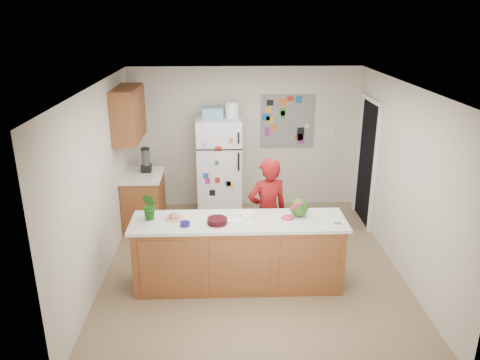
{
  "coord_description": "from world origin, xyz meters",
  "views": [
    {
      "loc": [
        -0.37,
        -5.79,
        3.35
      ],
      "look_at": [
        -0.16,
        0.2,
        1.2
      ],
      "focal_mm": 35.0,
      "sensor_mm": 36.0,
      "label": 1
    }
  ],
  "objects_px": {
    "refrigerator": "(220,166)",
    "cherry_bowl": "(217,221)",
    "watermelon": "(299,207)",
    "person": "(267,212)"
  },
  "relations": [
    {
      "from": "watermelon",
      "to": "cherry_bowl",
      "type": "height_order",
      "value": "watermelon"
    },
    {
      "from": "refrigerator",
      "to": "watermelon",
      "type": "bearing_deg",
      "value": -66.26
    },
    {
      "from": "person",
      "to": "watermelon",
      "type": "height_order",
      "value": "person"
    },
    {
      "from": "cherry_bowl",
      "to": "refrigerator",
      "type": "bearing_deg",
      "value": 89.67
    },
    {
      "from": "watermelon",
      "to": "cherry_bowl",
      "type": "distance_m",
      "value": 1.04
    },
    {
      "from": "cherry_bowl",
      "to": "watermelon",
      "type": "bearing_deg",
      "value": 9.25
    },
    {
      "from": "person",
      "to": "refrigerator",
      "type": "bearing_deg",
      "value": -84.67
    },
    {
      "from": "refrigerator",
      "to": "cherry_bowl",
      "type": "bearing_deg",
      "value": -90.33
    },
    {
      "from": "refrigerator",
      "to": "watermelon",
      "type": "distance_m",
      "value": 2.52
    },
    {
      "from": "refrigerator",
      "to": "person",
      "type": "distance_m",
      "value": 1.93
    }
  ]
}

